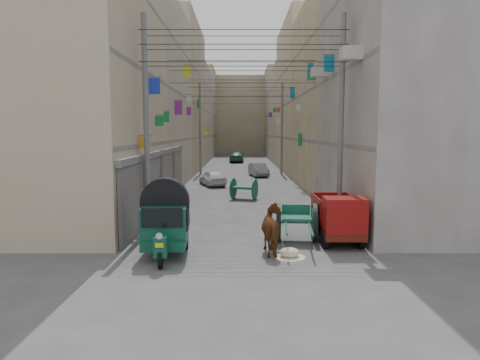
{
  "coord_description": "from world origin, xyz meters",
  "views": [
    {
      "loc": [
        -0.16,
        -9.9,
        3.74
      ],
      "look_at": [
        -0.13,
        6.5,
        1.9
      ],
      "focal_mm": 32.0,
      "sensor_mm": 36.0,
      "label": 1
    }
  ],
  "objects_px": {
    "mini_truck": "(339,220)",
    "horse": "(275,230)",
    "distant_car_grey": "(258,170)",
    "distant_car_green": "(236,157)",
    "distant_car_white": "(213,178)",
    "tonga_cart": "(296,222)",
    "second_cart": "(244,188)",
    "auto_rickshaw": "(165,221)",
    "feed_sack": "(289,253)"
  },
  "relations": [
    {
      "from": "tonga_cart",
      "to": "mini_truck",
      "type": "height_order",
      "value": "mini_truck"
    },
    {
      "from": "second_cart",
      "to": "horse",
      "type": "height_order",
      "value": "horse"
    },
    {
      "from": "mini_truck",
      "to": "second_cart",
      "type": "xyz_separation_m",
      "value": [
        -3.09,
        9.53,
        -0.17
      ]
    },
    {
      "from": "auto_rickshaw",
      "to": "feed_sack",
      "type": "height_order",
      "value": "auto_rickshaw"
    },
    {
      "from": "second_cart",
      "to": "distant_car_grey",
      "type": "bearing_deg",
      "value": 101.86
    },
    {
      "from": "second_cart",
      "to": "mini_truck",
      "type": "bearing_deg",
      "value": -53.97
    },
    {
      "from": "mini_truck",
      "to": "distant_car_grey",
      "type": "height_order",
      "value": "mini_truck"
    },
    {
      "from": "distant_car_grey",
      "to": "distant_car_green",
      "type": "height_order",
      "value": "distant_car_green"
    },
    {
      "from": "second_cart",
      "to": "horse",
      "type": "xyz_separation_m",
      "value": [
        0.83,
        -10.7,
        0.12
      ]
    },
    {
      "from": "distant_car_white",
      "to": "feed_sack",
      "type": "bearing_deg",
      "value": 81.54
    },
    {
      "from": "distant_car_green",
      "to": "second_cart",
      "type": "bearing_deg",
      "value": 89.88
    },
    {
      "from": "second_cart",
      "to": "auto_rickshaw",
      "type": "bearing_deg",
      "value": -84.91
    },
    {
      "from": "tonga_cart",
      "to": "auto_rickshaw",
      "type": "bearing_deg",
      "value": -153.57
    },
    {
      "from": "distant_car_white",
      "to": "distant_car_grey",
      "type": "distance_m",
      "value": 7.31
    },
    {
      "from": "mini_truck",
      "to": "feed_sack",
      "type": "bearing_deg",
      "value": -138.56
    },
    {
      "from": "mini_truck",
      "to": "distant_car_green",
      "type": "distance_m",
      "value": 39.3
    },
    {
      "from": "mini_truck",
      "to": "horse",
      "type": "bearing_deg",
      "value": -152.04
    },
    {
      "from": "second_cart",
      "to": "distant_car_white",
      "type": "bearing_deg",
      "value": 127.3
    },
    {
      "from": "auto_rickshaw",
      "to": "tonga_cart",
      "type": "xyz_separation_m",
      "value": [
        4.2,
        1.66,
        -0.38
      ]
    },
    {
      "from": "distant_car_white",
      "to": "second_cart",
      "type": "bearing_deg",
      "value": 89.72
    },
    {
      "from": "horse",
      "to": "mini_truck",
      "type": "bearing_deg",
      "value": -160.14
    },
    {
      "from": "distant_car_grey",
      "to": "tonga_cart",
      "type": "bearing_deg",
      "value": -99.11
    },
    {
      "from": "horse",
      "to": "distant_car_green",
      "type": "xyz_separation_m",
      "value": [
        -1.47,
        40.3,
        -0.11
      ]
    },
    {
      "from": "mini_truck",
      "to": "feed_sack",
      "type": "relative_size",
      "value": 4.95
    },
    {
      "from": "mini_truck",
      "to": "horse",
      "type": "distance_m",
      "value": 2.54
    },
    {
      "from": "mini_truck",
      "to": "distant_car_green",
      "type": "relative_size",
      "value": 0.68
    },
    {
      "from": "auto_rickshaw",
      "to": "distant_car_grey",
      "type": "bearing_deg",
      "value": 77.31
    },
    {
      "from": "auto_rickshaw",
      "to": "tonga_cart",
      "type": "distance_m",
      "value": 4.53
    },
    {
      "from": "distant_car_white",
      "to": "auto_rickshaw",
      "type": "bearing_deg",
      "value": 69.25
    },
    {
      "from": "horse",
      "to": "distant_car_grey",
      "type": "xyz_separation_m",
      "value": [
        0.53,
        23.25,
        -0.18
      ]
    },
    {
      "from": "mini_truck",
      "to": "distant_car_green",
      "type": "xyz_separation_m",
      "value": [
        -3.73,
        39.13,
        -0.16
      ]
    },
    {
      "from": "distant_car_grey",
      "to": "distant_car_green",
      "type": "bearing_deg",
      "value": 86.72
    },
    {
      "from": "distant_car_grey",
      "to": "horse",
      "type": "bearing_deg",
      "value": -101.29
    },
    {
      "from": "second_cart",
      "to": "distant_car_grey",
      "type": "distance_m",
      "value": 12.63
    },
    {
      "from": "second_cart",
      "to": "distant_car_grey",
      "type": "xyz_separation_m",
      "value": [
        1.36,
        12.55,
        -0.06
      ]
    },
    {
      "from": "mini_truck",
      "to": "feed_sack",
      "type": "xyz_separation_m",
      "value": [
        -1.86,
        -1.61,
        -0.65
      ]
    },
    {
      "from": "auto_rickshaw",
      "to": "mini_truck",
      "type": "height_order",
      "value": "auto_rickshaw"
    },
    {
      "from": "second_cart",
      "to": "distant_car_white",
      "type": "relative_size",
      "value": 0.5
    },
    {
      "from": "feed_sack",
      "to": "distant_car_grey",
      "type": "height_order",
      "value": "distant_car_grey"
    },
    {
      "from": "horse",
      "to": "distant_car_green",
      "type": "bearing_deg",
      "value": -95.43
    },
    {
      "from": "distant_car_green",
      "to": "distant_car_grey",
      "type": "bearing_deg",
      "value": 95.34
    },
    {
      "from": "second_cart",
      "to": "distant_car_green",
      "type": "xyz_separation_m",
      "value": [
        -0.64,
        29.59,
        0.01
      ]
    },
    {
      "from": "auto_rickshaw",
      "to": "feed_sack",
      "type": "bearing_deg",
      "value": -7.33
    },
    {
      "from": "tonga_cart",
      "to": "feed_sack",
      "type": "xyz_separation_m",
      "value": [
        -0.46,
        -1.93,
        -0.53
      ]
    },
    {
      "from": "horse",
      "to": "distant_car_grey",
      "type": "height_order",
      "value": "horse"
    },
    {
      "from": "horse",
      "to": "distant_car_white",
      "type": "xyz_separation_m",
      "value": [
        -2.97,
        16.83,
        -0.19
      ]
    },
    {
      "from": "auto_rickshaw",
      "to": "second_cart",
      "type": "bearing_deg",
      "value": 73.72
    },
    {
      "from": "feed_sack",
      "to": "horse",
      "type": "xyz_separation_m",
      "value": [
        -0.4,
        0.44,
        0.59
      ]
    },
    {
      "from": "mini_truck",
      "to": "distant_car_grey",
      "type": "relative_size",
      "value": 0.87
    },
    {
      "from": "feed_sack",
      "to": "distant_car_green",
      "type": "xyz_separation_m",
      "value": [
        -1.87,
        40.73,
        0.48
      ]
    }
  ]
}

